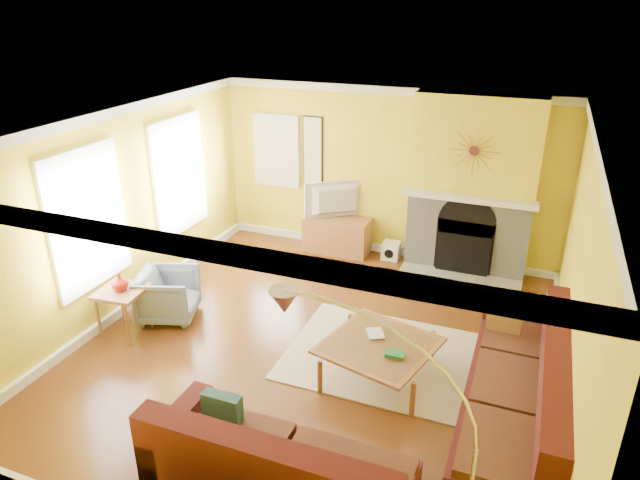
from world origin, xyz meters
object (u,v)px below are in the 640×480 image
at_px(arc_lamp, 382,452).
at_px(media_console, 337,235).
at_px(side_table, 124,311).
at_px(coffee_table, 378,360).
at_px(sectional_sofa, 387,379).
at_px(armchair, 168,295).

bearing_deg(arc_lamp, media_console, 112.79).
bearing_deg(side_table, media_console, 63.39).
bearing_deg(media_console, arc_lamp, -67.21).
xyz_separation_m(coffee_table, arc_lamp, (0.63, -2.23, 0.89)).
height_order(sectional_sofa, media_console, sectional_sofa).
bearing_deg(sectional_sofa, media_console, 116.77).
bearing_deg(side_table, arc_lamp, -26.83).
xyz_separation_m(coffee_table, side_table, (-3.24, -0.28, 0.08)).
xyz_separation_m(armchair, side_table, (-0.31, -0.51, -0.03)).
height_order(coffee_table, side_table, side_table).
xyz_separation_m(media_console, arc_lamp, (2.21, -5.26, 0.81)).
distance_m(media_console, arc_lamp, 5.77).
xyz_separation_m(sectional_sofa, coffee_table, (-0.25, 0.59, -0.23)).
distance_m(coffee_table, side_table, 3.25).
relative_size(sectional_sofa, media_console, 3.34).
distance_m(coffee_table, media_console, 3.42).
bearing_deg(armchair, sectional_sofa, -123.37).
distance_m(sectional_sofa, arc_lamp, 1.81).
height_order(sectional_sofa, side_table, sectional_sofa).
height_order(coffee_table, arc_lamp, arc_lamp).
distance_m(armchair, arc_lamp, 4.40).
height_order(armchair, side_table, armchair).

